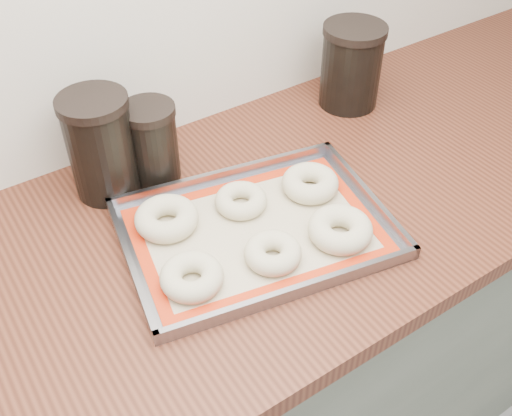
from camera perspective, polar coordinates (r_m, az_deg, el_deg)
cabinet at (r=1.52m, az=5.19°, el=-11.26°), size 3.00×0.65×0.86m
countertop at (r=1.19m, az=6.50°, el=1.85°), size 3.06×0.68×0.04m
baking_tray at (r=1.06m, az=0.00°, el=-2.14°), size 0.51×0.41×0.03m
baking_mat at (r=1.06m, az=-0.00°, el=-2.22°), size 0.47×0.37×0.00m
bagel_front_left at (r=0.97m, az=-6.14°, el=-6.54°), size 0.11×0.11×0.04m
bagel_front_mid at (r=1.00m, az=1.62°, el=-4.29°), size 0.11×0.11×0.04m
bagel_front_right at (r=1.04m, az=8.03°, el=-2.03°), size 0.11×0.11×0.04m
bagel_back_left at (r=1.07m, az=-8.51°, el=-0.98°), size 0.14×0.14×0.04m
bagel_back_mid at (r=1.10m, az=-1.45°, el=0.73°), size 0.12×0.12×0.03m
bagel_back_right at (r=1.13m, az=5.17°, el=2.37°), size 0.11×0.11×0.04m
canister_left at (r=1.13m, az=-14.56°, el=5.75°), size 0.13×0.13×0.20m
canister_mid at (r=1.15m, az=-9.90°, el=6.16°), size 0.10×0.10×0.16m
canister_right at (r=1.38m, az=9.06°, el=13.24°), size 0.14×0.14×0.19m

